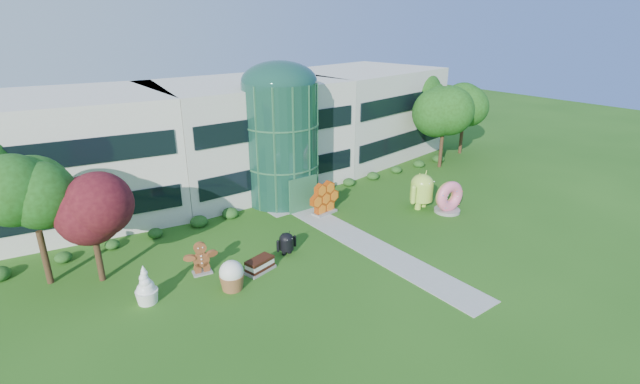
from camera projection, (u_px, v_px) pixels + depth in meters
ground at (382, 253)px, 30.45m from camera, size 140.00×140.00×0.00m
building at (246, 133)px, 42.25m from camera, size 46.00×15.00×9.30m
atrium at (281, 143)px, 37.68m from camera, size 6.00×6.00×9.80m
walkway at (361, 241)px, 31.93m from camera, size 2.40×20.00×0.04m
tree_red at (94, 234)px, 26.25m from camera, size 4.00×4.00×6.00m
trees_backdrop at (275, 149)px, 38.68m from camera, size 52.00×8.00×8.40m
android_green at (422, 188)px, 37.13m from camera, size 3.26×2.45×3.35m
android_black at (286, 242)px, 30.01m from camera, size 1.57×1.09×1.74m
donut at (448, 196)px, 36.41m from camera, size 2.67×1.54×2.63m
gingerbread at (201, 258)px, 27.67m from camera, size 2.39×1.28×2.09m
ice_cream_sandwich at (260, 265)px, 28.11m from camera, size 2.08×1.40×0.85m
honeycomb at (324, 199)px, 36.19m from camera, size 3.11×1.47×2.35m
froyo at (146, 284)px, 24.76m from camera, size 1.61×1.61×2.22m
cupcake at (232, 275)px, 26.10m from camera, size 1.54×1.54×1.77m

